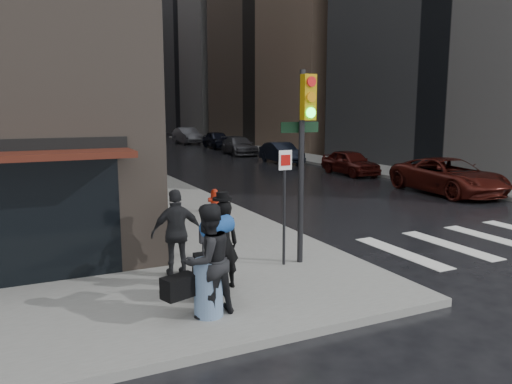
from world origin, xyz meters
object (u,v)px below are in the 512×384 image
(parked_car_2, at_px, (281,153))
(man_overcoat, at_px, (219,249))
(parked_car_1, at_px, (350,162))
(man_greycoat, at_px, (177,233))
(man_jeans, at_px, (207,260))
(parked_car_4, at_px, (217,140))
(parked_car_0, at_px, (449,176))
(parked_car_5, at_px, (187,136))
(fire_hydrant, at_px, (215,202))
(parked_car_3, at_px, (239,146))
(traffic_light, at_px, (303,141))

(parked_car_2, bearing_deg, man_overcoat, -120.25)
(man_overcoat, height_order, parked_car_1, man_overcoat)
(man_greycoat, bearing_deg, man_jeans, 90.77)
(man_overcoat, distance_m, man_jeans, 1.19)
(man_jeans, height_order, parked_car_4, man_jeans)
(man_jeans, relative_size, parked_car_1, 0.48)
(parked_car_0, xyz_separation_m, parked_car_5, (-0.52, 33.66, 0.08))
(man_overcoat, xyz_separation_m, fire_hydrant, (2.44, 6.67, -0.43))
(man_greycoat, relative_size, parked_car_3, 0.38)
(fire_hydrant, bearing_deg, parked_car_1, 33.43)
(man_greycoat, bearing_deg, traffic_light, 176.33)
(fire_hydrant, relative_size, parked_car_5, 0.16)
(fire_hydrant, relative_size, parked_car_3, 0.16)
(parked_car_2, distance_m, parked_car_4, 13.48)
(man_greycoat, xyz_separation_m, parked_car_5, (12.70, 39.25, -0.22))
(man_greycoat, xyz_separation_m, traffic_light, (2.64, -0.38, 1.78))
(man_overcoat, relative_size, man_greycoat, 1.06)
(man_overcoat, bearing_deg, parked_car_2, -118.81)
(man_greycoat, bearing_deg, parked_car_3, -111.45)
(man_jeans, relative_size, parked_car_0, 0.35)
(man_jeans, height_order, parked_car_2, man_jeans)
(man_jeans, xyz_separation_m, parked_car_1, (13.31, 14.47, -0.42))
(man_greycoat, height_order, fire_hydrant, man_greycoat)
(parked_car_3, bearing_deg, parked_car_4, 88.99)
(traffic_light, bearing_deg, parked_car_0, 27.30)
(man_overcoat, xyz_separation_m, man_jeans, (-0.59, -1.02, 0.15))
(traffic_light, distance_m, parked_car_0, 12.33)
(fire_hydrant, distance_m, parked_car_4, 28.95)
(parked_car_5, bearing_deg, parked_car_4, -84.94)
(parked_car_5, bearing_deg, traffic_light, -104.95)
(traffic_light, relative_size, fire_hydrant, 5.39)
(fire_hydrant, bearing_deg, man_overcoat, -110.09)
(parked_car_3, distance_m, parked_car_5, 13.46)
(man_jeans, xyz_separation_m, parked_car_3, (12.72, 27.94, -0.40))
(man_jeans, bearing_deg, traffic_light, -166.61)
(parked_car_1, distance_m, parked_car_2, 6.75)
(parked_car_2, relative_size, parked_car_5, 0.82)
(parked_car_4, relative_size, parked_car_5, 0.90)
(parked_car_1, bearing_deg, man_overcoat, -131.94)
(man_greycoat, relative_size, parked_car_0, 0.33)
(man_greycoat, distance_m, traffic_light, 3.21)
(parked_car_1, bearing_deg, man_jeans, -131.16)
(traffic_light, relative_size, parked_car_4, 0.93)
(traffic_light, distance_m, parked_car_3, 28.07)
(man_jeans, distance_m, parked_car_1, 19.67)
(parked_car_1, height_order, parked_car_2, parked_car_2)
(parked_car_1, height_order, parked_car_3, parked_car_3)
(man_overcoat, bearing_deg, parked_car_0, -149.94)
(parked_car_0, relative_size, parked_car_5, 1.07)
(parked_car_4, bearing_deg, man_greycoat, -109.79)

